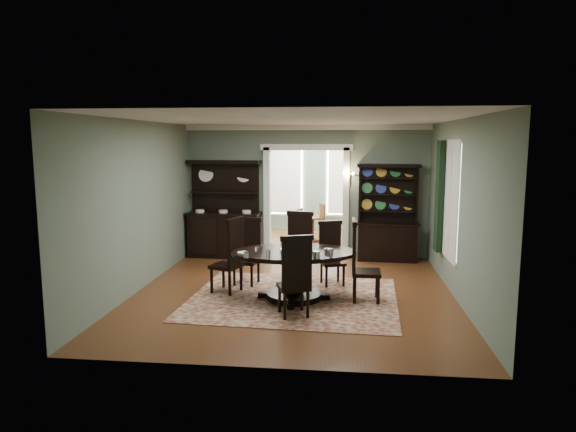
% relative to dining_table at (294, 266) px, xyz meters
% --- Properties ---
extents(room, '(5.51, 6.01, 3.01)m').
position_rel_dining_table_xyz_m(room, '(-0.04, 0.36, 1.00)').
color(room, '#5E2E18').
rests_on(room, ground).
extents(parlor, '(3.51, 3.50, 3.01)m').
position_rel_dining_table_xyz_m(parlor, '(-0.04, 5.85, 0.94)').
color(parlor, '#5E2E18').
rests_on(parlor, ground).
extents(doorway_trim, '(2.08, 0.25, 2.57)m').
position_rel_dining_table_xyz_m(doorway_trim, '(-0.04, 3.32, 1.04)').
color(doorway_trim, white).
rests_on(doorway_trim, floor).
extents(right_window, '(0.15, 1.47, 2.12)m').
position_rel_dining_table_xyz_m(right_window, '(2.65, 1.25, 1.03)').
color(right_window, white).
rests_on(right_window, wall_right).
extents(wall_sconce, '(0.27, 0.21, 0.21)m').
position_rel_dining_table_xyz_m(wall_sconce, '(0.91, 3.16, 1.32)').
color(wall_sconce, gold).
rests_on(wall_sconce, back_wall_right).
extents(rug, '(3.59, 3.14, 0.01)m').
position_rel_dining_table_xyz_m(rug, '(-0.01, 0.02, -0.57)').
color(rug, maroon).
rests_on(rug, floor).
extents(dining_table, '(2.27, 2.21, 0.82)m').
position_rel_dining_table_xyz_m(dining_table, '(0.00, 0.00, 0.00)').
color(dining_table, black).
rests_on(dining_table, rug).
extents(centerpiece, '(1.59, 1.02, 0.26)m').
position_rel_dining_table_xyz_m(centerpiece, '(-0.06, -0.09, 0.33)').
color(centerpiece, white).
rests_on(centerpiece, dining_table).
extents(chair_far_left, '(0.53, 0.51, 1.23)m').
position_rel_dining_table_xyz_m(chair_far_left, '(-0.94, 0.89, 0.08)').
color(chair_far_left, black).
rests_on(chair_far_left, rug).
extents(chair_far_mid, '(0.60, 0.58, 1.34)m').
position_rel_dining_table_xyz_m(chair_far_mid, '(-0.02, 1.04, 0.13)').
color(chair_far_mid, black).
rests_on(chair_far_mid, rug).
extents(chair_far_right, '(0.54, 0.53, 1.18)m').
position_rel_dining_table_xyz_m(chair_far_right, '(0.59, 1.01, 0.05)').
color(chair_far_right, black).
rests_on(chair_far_right, rug).
extents(chair_end_left, '(0.61, 0.63, 1.34)m').
position_rel_dining_table_xyz_m(chair_end_left, '(-1.11, 0.23, 0.13)').
color(chair_end_left, black).
rests_on(chair_end_left, rug).
extents(chair_end_right, '(0.48, 0.53, 1.37)m').
position_rel_dining_table_xyz_m(chair_end_right, '(1.08, 0.02, 0.14)').
color(chair_end_right, black).
rests_on(chair_end_right, rug).
extents(chair_near, '(0.60, 0.58, 1.28)m').
position_rel_dining_table_xyz_m(chair_near, '(0.11, -0.93, 0.10)').
color(chair_near, black).
rests_on(chair_near, rug).
extents(sideboard, '(1.70, 0.67, 2.21)m').
position_rel_dining_table_xyz_m(sideboard, '(-1.90, 3.06, 0.20)').
color(sideboard, black).
rests_on(sideboard, floor).
extents(welsh_dresser, '(1.39, 0.56, 2.14)m').
position_rel_dining_table_xyz_m(welsh_dresser, '(1.79, 3.08, 0.20)').
color(welsh_dresser, black).
rests_on(welsh_dresser, floor).
extents(parlor_table, '(0.72, 0.72, 0.67)m').
position_rel_dining_table_xyz_m(parlor_table, '(0.00, 5.06, -0.14)').
color(parlor_table, '#5E2F1B').
rests_on(parlor_table, parlor_floor).
extents(parlor_chair_left, '(0.40, 0.40, 0.87)m').
position_rel_dining_table_xyz_m(parlor_chair_left, '(-0.43, 5.19, -0.11)').
color(parlor_chair_left, '#5E2F1B').
rests_on(parlor_chair_left, parlor_floor).
extents(parlor_chair_right, '(0.49, 0.48, 1.05)m').
position_rel_dining_table_xyz_m(parlor_chair_right, '(0.38, 4.81, -0.01)').
color(parlor_chair_right, '#5E2F1B').
rests_on(parlor_chair_right, parlor_floor).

